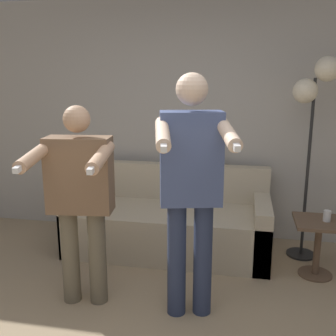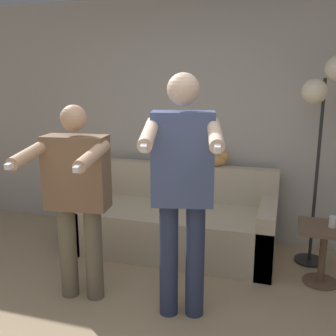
# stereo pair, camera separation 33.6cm
# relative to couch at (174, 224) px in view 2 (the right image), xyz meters

# --- Properties ---
(wall_back) EXTENTS (10.00, 0.05, 2.60)m
(wall_back) POSITION_rel_couch_xyz_m (0.15, 0.53, 1.02)
(wall_back) COLOR #B7B2A8
(wall_back) RESTS_ON ground_plane
(couch) EXTENTS (2.04, 0.86, 0.85)m
(couch) POSITION_rel_couch_xyz_m (0.00, 0.00, 0.00)
(couch) COLOR beige
(couch) RESTS_ON ground_plane
(person_left) EXTENTS (0.61, 0.72, 1.57)m
(person_left) POSITION_rel_couch_xyz_m (-0.47, -1.11, 0.63)
(person_left) COLOR #6B604C
(person_left) RESTS_ON ground_plane
(person_right) EXTENTS (0.61, 0.75, 1.81)m
(person_right) POSITION_rel_couch_xyz_m (0.37, -1.11, 0.76)
(person_right) COLOR #2D3856
(person_right) RESTS_ON ground_plane
(cat) EXTENTS (0.39, 0.13, 0.16)m
(cat) POSITION_rel_couch_xyz_m (0.34, 0.32, 0.64)
(cat) COLOR tan
(cat) RESTS_ON couch
(floor_lamp) EXTENTS (0.41, 0.29, 1.96)m
(floor_lamp) POSITION_rel_couch_xyz_m (1.36, 0.12, 1.31)
(floor_lamp) COLOR black
(floor_lamp) RESTS_ON ground_plane
(side_table) EXTENTS (0.43, 0.43, 0.53)m
(side_table) POSITION_rel_couch_xyz_m (1.43, -0.29, 0.09)
(side_table) COLOR brown
(side_table) RESTS_ON ground_plane
(cup) EXTENTS (0.06, 0.06, 0.10)m
(cup) POSITION_rel_couch_xyz_m (1.48, -0.29, 0.29)
(cup) COLOR white
(cup) RESTS_ON side_table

